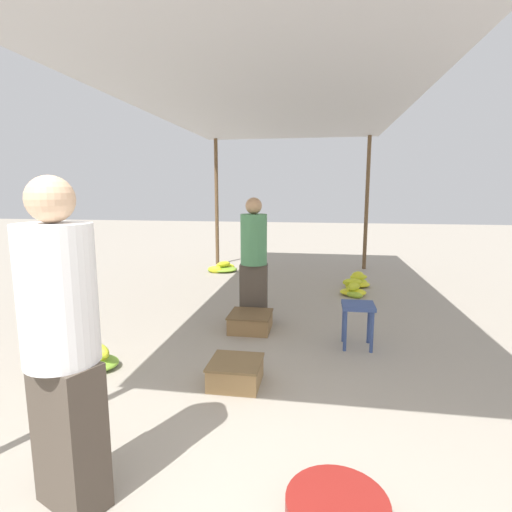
% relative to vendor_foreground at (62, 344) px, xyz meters
% --- Properties ---
extents(canopy_post_back_left, '(0.08, 0.08, 2.79)m').
position_rel_vendor_foreground_xyz_m(canopy_post_back_left, '(-1.03, 7.00, 0.49)').
color(canopy_post_back_left, brown).
rests_on(canopy_post_back_left, ground).
extents(canopy_post_back_right, '(0.08, 0.08, 2.79)m').
position_rel_vendor_foreground_xyz_m(canopy_post_back_right, '(2.23, 7.00, 0.49)').
color(canopy_post_back_right, brown).
rests_on(canopy_post_back_right, ground).
extents(canopy_tarp, '(3.66, 7.67, 0.04)m').
position_rel_vendor_foreground_xyz_m(canopy_tarp, '(0.60, 3.36, 1.90)').
color(canopy_tarp, '#B2B2B7').
rests_on(canopy_tarp, canopy_post_front_left).
extents(vendor_foreground, '(0.49, 0.49, 1.75)m').
position_rel_vendor_foreground_xyz_m(vendor_foreground, '(0.00, 0.00, 0.00)').
color(vendor_foreground, '#4C4238').
rests_on(vendor_foreground, ground).
extents(stool, '(0.34, 0.34, 0.48)m').
position_rel_vendor_foreground_xyz_m(stool, '(1.70, 2.49, -0.53)').
color(stool, '#384C84').
rests_on(stool, ground).
extents(banana_pile_left_0, '(0.50, 0.41, 0.25)m').
position_rel_vendor_foreground_xyz_m(banana_pile_left_0, '(-0.81, 1.55, -0.82)').
color(banana_pile_left_0, yellow).
rests_on(banana_pile_left_0, ground).
extents(banana_pile_left_1, '(0.61, 0.63, 0.23)m').
position_rel_vendor_foreground_xyz_m(banana_pile_left_1, '(-0.73, 6.23, -0.84)').
color(banana_pile_left_1, '#95C031').
rests_on(banana_pile_left_1, ground).
extents(banana_pile_right_0, '(0.42, 0.53, 0.27)m').
position_rel_vendor_foreground_xyz_m(banana_pile_right_0, '(1.82, 4.69, -0.81)').
color(banana_pile_right_0, '#CAD528').
rests_on(banana_pile_right_0, ground).
extents(banana_pile_right_1, '(0.44, 0.40, 0.28)m').
position_rel_vendor_foreground_xyz_m(banana_pile_right_1, '(1.94, 5.27, -0.81)').
color(banana_pile_right_1, '#CED727').
rests_on(banana_pile_right_1, ground).
extents(crate_near, '(0.50, 0.50, 0.21)m').
position_rel_vendor_foreground_xyz_m(crate_near, '(0.47, 2.82, -0.80)').
color(crate_near, olive).
rests_on(crate_near, ground).
extents(crate_mid, '(0.45, 0.45, 0.21)m').
position_rel_vendor_foreground_xyz_m(crate_mid, '(0.58, 1.45, -0.80)').
color(crate_mid, '#9E7A4C').
rests_on(crate_mid, ground).
extents(shopper_walking_mid, '(0.37, 0.36, 1.59)m').
position_rel_vendor_foreground_xyz_m(shopper_walking_mid, '(0.45, 3.22, -0.08)').
color(shopper_walking_mid, '#4C4238').
rests_on(shopper_walking_mid, ground).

